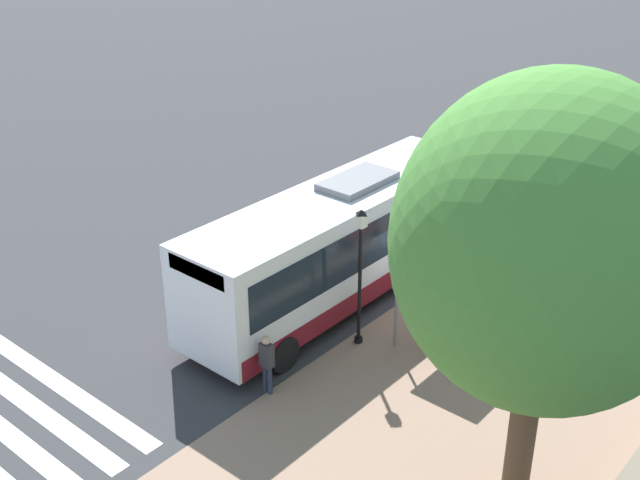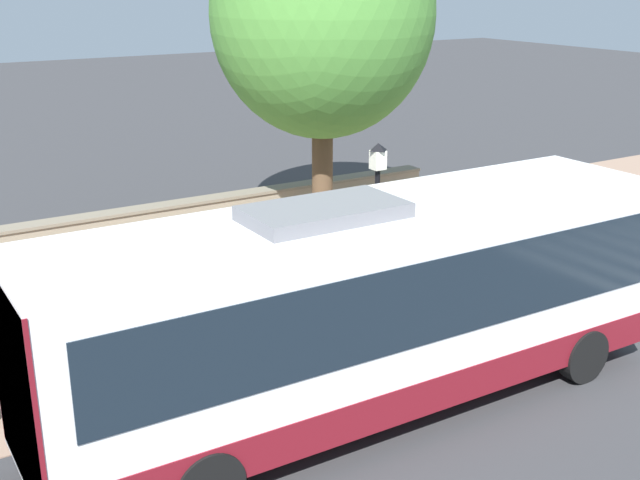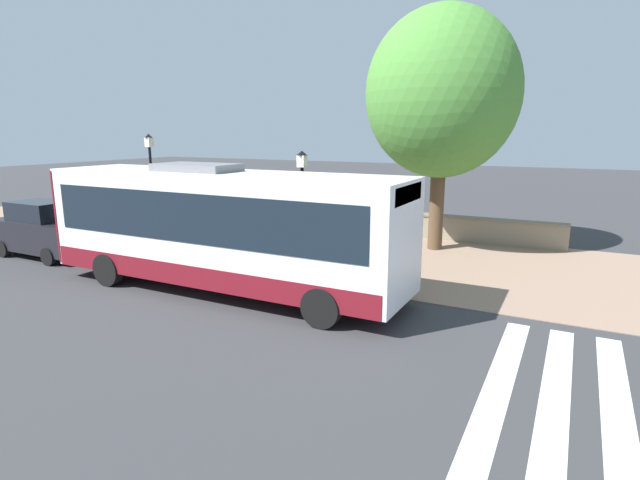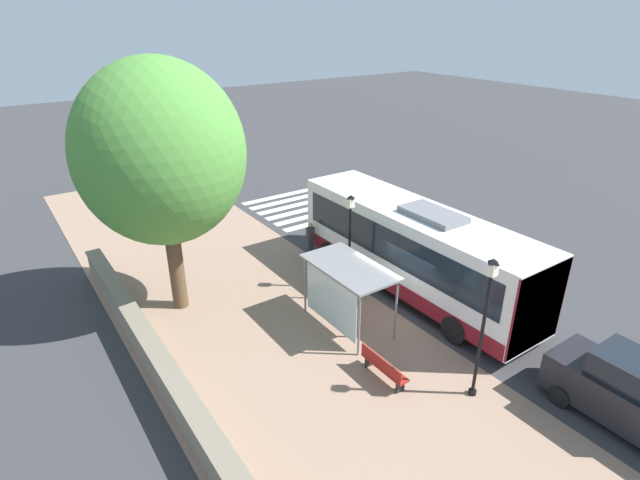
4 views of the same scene
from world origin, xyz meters
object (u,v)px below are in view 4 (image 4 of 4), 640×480
(bench, at_px, (383,367))
(bus, at_px, (414,248))
(pedestrian, at_px, (310,237))
(parked_car_behind_bus, at_px, (629,393))
(street_lamp_near, at_px, (484,319))
(street_lamp_far, at_px, (350,234))
(bus_shelter, at_px, (345,277))
(shade_tree, at_px, (161,154))

(bench, bearing_deg, bus, 37.52)
(pedestrian, distance_m, parked_car_behind_bus, 13.50)
(bus, relative_size, parked_car_behind_bus, 2.70)
(pedestrian, xyz_separation_m, street_lamp_near, (-1.15, -10.39, 1.68))
(bench, xyz_separation_m, street_lamp_far, (2.58, 5.07, 1.93))
(bus_shelter, distance_m, shade_tree, 7.52)
(pedestrian, bearing_deg, bus, -71.35)
(bench, distance_m, shade_tree, 10.09)
(street_lamp_near, relative_size, parked_car_behind_bus, 1.11)
(shade_tree, height_order, parked_car_behind_bus, shade_tree)
(shade_tree, bearing_deg, bench, -64.93)
(pedestrian, height_order, street_lamp_far, street_lamp_far)
(shade_tree, bearing_deg, bus_shelter, -47.27)
(shade_tree, distance_m, parked_car_behind_bus, 15.78)
(bench, distance_m, parked_car_behind_bus, 6.66)
(shade_tree, bearing_deg, pedestrian, 6.25)
(pedestrian, relative_size, parked_car_behind_bus, 0.41)
(bus, distance_m, bench, 5.91)
(pedestrian, distance_m, shade_tree, 8.22)
(pedestrian, relative_size, bench, 0.94)
(pedestrian, distance_m, street_lamp_near, 10.58)
(pedestrian, height_order, bench, pedestrian)
(bench, bearing_deg, shade_tree, 115.07)
(street_lamp_far, bearing_deg, street_lamp_near, -96.62)
(bus, distance_m, bus_shelter, 3.83)
(street_lamp_far, distance_m, parked_car_behind_bus, 10.37)
(bus, bearing_deg, pedestrian, 108.65)
(bus_shelter, xyz_separation_m, pedestrian, (2.15, 5.41, -1.05))
(bus_shelter, bearing_deg, parked_car_behind_bus, -66.18)
(street_lamp_near, bearing_deg, shade_tree, 118.90)
(bus, height_order, shade_tree, shade_tree)
(bus, relative_size, street_lamp_near, 2.44)
(bus, xyz_separation_m, street_lamp_far, (-1.97, 1.57, 0.49))
(street_lamp_near, height_order, street_lamp_far, street_lamp_near)
(pedestrian, xyz_separation_m, street_lamp_far, (-0.32, -3.30, 1.41))
(bench, distance_m, street_lamp_far, 6.00)
(bench, height_order, shade_tree, shade_tree)
(bus, distance_m, street_lamp_far, 2.57)
(pedestrian, height_order, street_lamp_near, street_lamp_near)
(parked_car_behind_bus, bearing_deg, pedestrian, 95.93)
(bus, bearing_deg, shade_tree, 152.88)
(pedestrian, bearing_deg, street_lamp_near, -96.30)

